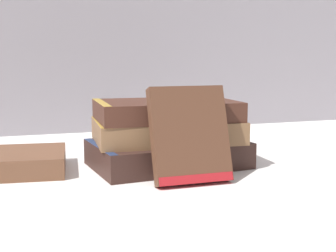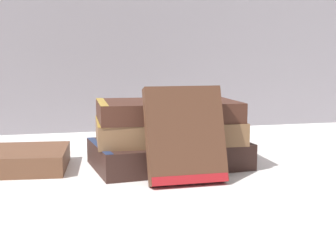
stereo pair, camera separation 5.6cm
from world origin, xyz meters
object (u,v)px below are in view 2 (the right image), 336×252
at_px(book_flat_middle, 164,130).
at_px(pocket_watch, 184,98).
at_px(book_flat_bottom, 165,154).
at_px(book_flat_top, 164,110).
at_px(reading_glasses, 127,151).
at_px(book_leaning_front, 186,139).

relative_size(book_flat_middle, pocket_watch, 4.12).
height_order(book_flat_bottom, book_flat_top, book_flat_top).
bearing_deg(book_flat_top, book_flat_middle, 63.37).
height_order(book_flat_bottom, book_flat_middle, book_flat_middle).
bearing_deg(book_flat_bottom, pocket_watch, 5.78).
xyz_separation_m(book_flat_bottom, book_flat_middle, (-0.00, 0.01, 0.04)).
relative_size(pocket_watch, reading_glasses, 0.55).
xyz_separation_m(book_leaning_front, pocket_watch, (0.03, 0.11, 0.05)).
height_order(book_flat_top, pocket_watch, pocket_watch).
distance_m(book_leaning_front, reading_glasses, 0.25).
relative_size(book_flat_bottom, pocket_watch, 4.36).
relative_size(book_flat_top, reading_glasses, 2.18).
relative_size(book_flat_middle, reading_glasses, 2.28).
bearing_deg(pocket_watch, book_flat_bottom, -169.22).
bearing_deg(book_flat_top, book_leaning_front, -84.69).
xyz_separation_m(book_flat_middle, reading_glasses, (-0.04, 0.13, -0.06)).
bearing_deg(pocket_watch, book_leaning_front, -104.95).
xyz_separation_m(book_flat_bottom, reading_glasses, (-0.04, 0.13, -0.02)).
height_order(book_leaning_front, reading_glasses, book_leaning_front).
height_order(pocket_watch, reading_glasses, pocket_watch).
distance_m(book_flat_bottom, book_flat_top, 0.07).
bearing_deg(book_flat_top, reading_glasses, 109.84).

